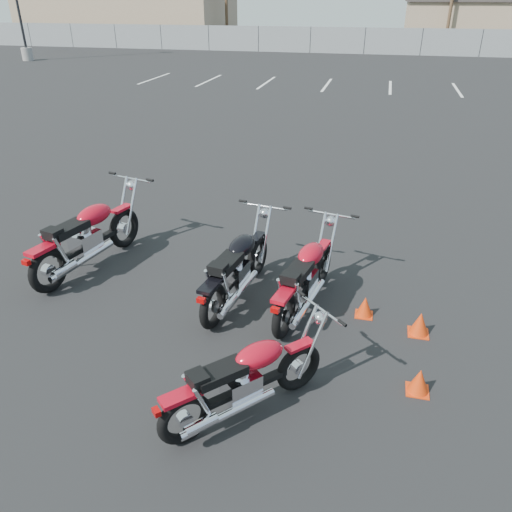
% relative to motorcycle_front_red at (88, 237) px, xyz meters
% --- Properties ---
extents(ground, '(120.00, 120.00, 0.00)m').
position_rel_motorcycle_front_red_xyz_m(ground, '(2.55, -0.82, -0.54)').
color(ground, black).
rests_on(ground, ground).
extents(motorcycle_front_red, '(1.07, 2.41, 1.18)m').
position_rel_motorcycle_front_red_xyz_m(motorcycle_front_red, '(0.00, 0.00, 0.00)').
color(motorcycle_front_red, black).
rests_on(motorcycle_front_red, ground).
extents(motorcycle_second_black, '(0.84, 2.18, 1.07)m').
position_rel_motorcycle_front_red_xyz_m(motorcycle_second_black, '(2.51, -0.34, -0.05)').
color(motorcycle_second_black, black).
rests_on(motorcycle_second_black, ground).
extents(motorcycle_third_red, '(1.64, 1.71, 0.98)m').
position_rel_motorcycle_front_red_xyz_m(motorcycle_third_red, '(3.18, -2.47, -0.09)').
color(motorcycle_third_red, black).
rests_on(motorcycle_third_red, ground).
extents(motorcycle_rear_red, '(0.91, 2.15, 1.06)m').
position_rel_motorcycle_front_red_xyz_m(motorcycle_rear_red, '(3.47, -0.35, -0.06)').
color(motorcycle_rear_red, black).
rests_on(motorcycle_rear_red, ground).
extents(training_cone_near, '(0.26, 0.26, 0.31)m').
position_rel_motorcycle_front_red_xyz_m(training_cone_near, '(4.99, -0.60, -0.38)').
color(training_cone_near, red).
rests_on(training_cone_near, ground).
extents(training_cone_far, '(0.25, 0.25, 0.30)m').
position_rel_motorcycle_front_red_xyz_m(training_cone_far, '(4.93, -1.70, -0.39)').
color(training_cone_far, red).
rests_on(training_cone_far, ground).
extents(training_cone_extra, '(0.24, 0.24, 0.28)m').
position_rel_motorcycle_front_red_xyz_m(training_cone_extra, '(4.29, -0.35, -0.40)').
color(training_cone_extra, red).
rests_on(training_cone_extra, ground).
extents(light_pole_west, '(0.80, 0.70, 9.16)m').
position_rel_motorcycle_front_red_xyz_m(light_pole_west, '(-18.94, 24.69, 1.77)').
color(light_pole_west, gray).
rests_on(light_pole_west, ground).
extents(chainlink_fence, '(80.06, 0.06, 1.80)m').
position_rel_motorcycle_front_red_xyz_m(chainlink_fence, '(2.55, 34.18, 0.36)').
color(chainlink_fence, slate).
rests_on(chainlink_fence, ground).
extents(tan_building_west, '(18.40, 10.40, 4.30)m').
position_rel_motorcycle_front_red_xyz_m(tan_building_west, '(-19.45, 41.18, 1.62)').
color(tan_building_west, '#A08667').
rests_on(tan_building_west, ground).
extents(tan_building_east, '(14.40, 9.40, 3.70)m').
position_rel_motorcycle_front_red_xyz_m(tan_building_east, '(12.55, 43.18, 1.32)').
color(tan_building_east, '#A08667').
rests_on(tan_building_east, ground).
extents(parking_line_stripes, '(15.12, 4.00, 0.01)m').
position_rel_motorcycle_front_red_xyz_m(parking_line_stripes, '(0.05, 19.18, -0.54)').
color(parking_line_stripes, silver).
rests_on(parking_line_stripes, ground).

